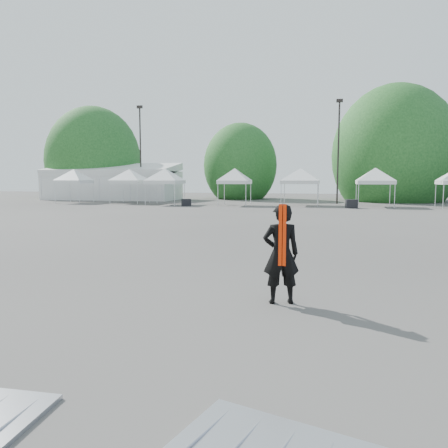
# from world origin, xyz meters

# --- Properties ---
(ground) EXTENTS (120.00, 120.00, 0.00)m
(ground) POSITION_xyz_m (0.00, 0.00, 0.00)
(ground) COLOR #474442
(ground) RESTS_ON ground
(marquee) EXTENTS (15.00, 6.25, 4.23)m
(marquee) POSITION_xyz_m (-22.00, 35.00, 1.97)
(marquee) COLOR silver
(marquee) RESTS_ON ground
(light_pole_west) EXTENTS (0.60, 0.25, 10.30)m
(light_pole_west) POSITION_xyz_m (-18.00, 34.00, 5.77)
(light_pole_west) COLOR black
(light_pole_west) RESTS_ON ground
(light_pole_east) EXTENTS (0.60, 0.25, 9.80)m
(light_pole_east) POSITION_xyz_m (3.00, 32.00, 5.52)
(light_pole_east) COLOR black
(light_pole_east) RESTS_ON ground
(tree_far_w) EXTENTS (4.80, 4.80, 7.30)m
(tree_far_w) POSITION_xyz_m (-26.00, 38.00, 4.54)
(tree_far_w) COLOR #382314
(tree_far_w) RESTS_ON ground
(tree_mid_w) EXTENTS (4.16, 4.16, 6.33)m
(tree_mid_w) POSITION_xyz_m (-8.00, 40.00, 3.93)
(tree_mid_w) COLOR #382314
(tree_mid_w) RESTS_ON ground
(tree_mid_e) EXTENTS (5.12, 5.12, 7.79)m
(tree_mid_e) POSITION_xyz_m (9.00, 39.00, 4.84)
(tree_mid_e) COLOR #382314
(tree_mid_e) RESTS_ON ground
(tent_a) EXTENTS (4.00, 4.00, 3.88)m
(tent_a) POSITION_xyz_m (-22.42, 27.85, 3.06)
(tent_a) COLOR silver
(tent_a) RESTS_ON ground
(tent_b) EXTENTS (4.30, 4.30, 3.88)m
(tent_b) POSITION_xyz_m (-16.79, 28.57, 3.06)
(tent_b) COLOR silver
(tent_b) RESTS_ON ground
(tent_c) EXTENTS (4.25, 4.25, 3.88)m
(tent_c) POSITION_xyz_m (-12.55, 27.10, 3.06)
(tent_c) COLOR silver
(tent_c) RESTS_ON ground
(tent_d) EXTENTS (3.83, 3.83, 3.88)m
(tent_d) POSITION_xyz_m (-6.06, 27.52, 3.06)
(tent_d) COLOR silver
(tent_d) RESTS_ON ground
(tent_e) EXTENTS (4.71, 4.71, 3.88)m
(tent_e) POSITION_xyz_m (-0.30, 28.81, 3.06)
(tent_e) COLOR silver
(tent_e) RESTS_ON ground
(tent_f) EXTENTS (4.30, 4.30, 3.88)m
(tent_f) POSITION_xyz_m (6.02, 28.21, 3.06)
(tent_f) COLOR silver
(tent_f) RESTS_ON ground
(man) EXTENTS (0.82, 0.65, 1.95)m
(man) POSITION_xyz_m (1.18, -2.69, 0.98)
(man) COLOR black
(man) RESTS_ON ground
(crate_west) EXTENTS (0.99, 0.91, 0.63)m
(crate_west) POSITION_xyz_m (-9.98, 25.45, 0.31)
(crate_west) COLOR black
(crate_west) RESTS_ON ground
(crate_mid) EXTENTS (0.99, 0.81, 0.71)m
(crate_mid) POSITION_xyz_m (4.02, 25.97, 0.36)
(crate_mid) COLOR black
(crate_mid) RESTS_ON ground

